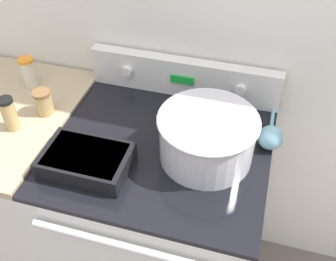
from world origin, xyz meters
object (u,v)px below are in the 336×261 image
casserole_dish (86,160)px  spice_jar_orange_cap (29,72)px  mixing_bowl (207,136)px  ladle (271,137)px  spice_jar_brown_cap (44,102)px  spice_jar_black_cap (9,114)px

casserole_dish → spice_jar_orange_cap: bearing=139.2°
mixing_bowl → casserole_dish: bearing=-156.0°
ladle → spice_jar_brown_cap: size_ratio=2.77×
casserole_dish → ladle: ladle is taller
spice_jar_orange_cap → spice_jar_black_cap: bearing=-74.0°
mixing_bowl → spice_jar_orange_cap: mixing_bowl is taller
mixing_bowl → spice_jar_orange_cap: size_ratio=2.61×
spice_jar_brown_cap → spice_jar_black_cap: 0.13m
ladle → spice_jar_orange_cap: size_ratio=2.14×
spice_jar_brown_cap → spice_jar_orange_cap: size_ratio=0.77×
mixing_bowl → casserole_dish: (-0.35, -0.16, -0.05)m
casserole_dish → spice_jar_black_cap: (-0.32, 0.09, 0.04)m
mixing_bowl → casserole_dish: 0.39m
spice_jar_orange_cap → mixing_bowl: bearing=-13.8°
mixing_bowl → ladle: bearing=28.7°
casserole_dish → spice_jar_brown_cap: bearing=141.9°
mixing_bowl → spice_jar_brown_cap: bearing=175.8°
spice_jar_brown_cap → spice_jar_orange_cap: spice_jar_orange_cap is taller
mixing_bowl → spice_jar_brown_cap: 0.61m
spice_jar_brown_cap → spice_jar_orange_cap: bearing=134.8°
spice_jar_brown_cap → ladle: bearing=4.5°
spice_jar_brown_cap → spice_jar_black_cap: size_ratio=0.75×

